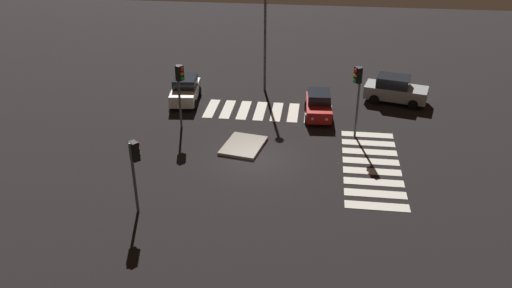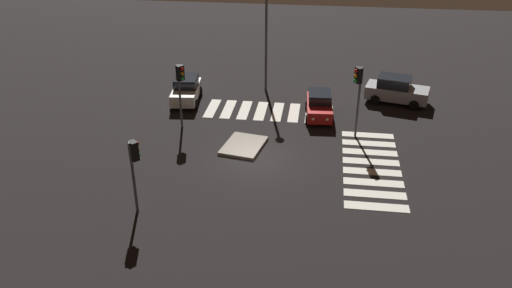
{
  "view_description": "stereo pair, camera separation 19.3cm",
  "coord_description": "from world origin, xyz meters",
  "px_view_note": "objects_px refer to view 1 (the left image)",
  "views": [
    {
      "loc": [
        -26.37,
        -3.33,
        14.79
      ],
      "look_at": [
        0.0,
        0.0,
        1.0
      ],
      "focal_mm": 36.92,
      "sensor_mm": 36.0,
      "label": 1
    },
    {
      "loc": [
        -26.35,
        -3.53,
        14.79
      ],
      "look_at": [
        0.0,
        0.0,
        1.0
      ],
      "focal_mm": 36.92,
      "sensor_mm": 36.0,
      "label": 2
    }
  ],
  "objects_px": {
    "car_white": "(185,90)",
    "street_lamp": "(265,20)",
    "traffic_island": "(243,146)",
    "car_red": "(319,105)",
    "traffic_light_north": "(180,81)",
    "traffic_light_east": "(358,85)",
    "traffic_light_west": "(135,159)",
    "car_silver": "(395,90)"
  },
  "relations": [
    {
      "from": "car_red",
      "to": "street_lamp",
      "type": "xyz_separation_m",
      "value": [
        4.29,
        4.13,
        4.51
      ]
    },
    {
      "from": "traffic_light_north",
      "to": "street_lamp",
      "type": "xyz_separation_m",
      "value": [
        7.26,
        -4.52,
        2.13
      ]
    },
    {
      "from": "car_white",
      "to": "street_lamp",
      "type": "relative_size",
      "value": 0.53
    },
    {
      "from": "car_red",
      "to": "street_lamp",
      "type": "relative_size",
      "value": 0.5
    },
    {
      "from": "car_white",
      "to": "traffic_light_east",
      "type": "height_order",
      "value": "traffic_light_east"
    },
    {
      "from": "car_silver",
      "to": "traffic_island",
      "type": "bearing_deg",
      "value": -125.66
    },
    {
      "from": "traffic_island",
      "to": "car_silver",
      "type": "height_order",
      "value": "car_silver"
    },
    {
      "from": "car_white",
      "to": "traffic_light_west",
      "type": "height_order",
      "value": "traffic_light_west"
    },
    {
      "from": "traffic_island",
      "to": "car_silver",
      "type": "xyz_separation_m",
      "value": [
        8.31,
        -9.75,
        0.85
      ]
    },
    {
      "from": "traffic_island",
      "to": "traffic_light_north",
      "type": "xyz_separation_m",
      "value": [
        2.16,
        4.29,
        3.12
      ]
    },
    {
      "from": "car_red",
      "to": "traffic_light_west",
      "type": "relative_size",
      "value": 1.05
    },
    {
      "from": "traffic_light_east",
      "to": "traffic_light_west",
      "type": "bearing_deg",
      "value": 8.62
    },
    {
      "from": "car_silver",
      "to": "street_lamp",
      "type": "distance_m",
      "value": 10.54
    },
    {
      "from": "traffic_light_north",
      "to": "car_red",
      "type": "bearing_deg",
      "value": 53.36
    },
    {
      "from": "traffic_light_north",
      "to": "traffic_light_east",
      "type": "bearing_deg",
      "value": 34.99
    },
    {
      "from": "traffic_light_west",
      "to": "traffic_light_east",
      "type": "bearing_deg",
      "value": -7.62
    },
    {
      "from": "car_white",
      "to": "street_lamp",
      "type": "height_order",
      "value": "street_lamp"
    },
    {
      "from": "traffic_light_north",
      "to": "street_lamp",
      "type": "distance_m",
      "value": 8.81
    },
    {
      "from": "car_white",
      "to": "car_silver",
      "type": "bearing_deg",
      "value": 91.04
    },
    {
      "from": "traffic_light_west",
      "to": "street_lamp",
      "type": "xyz_separation_m",
      "value": [
        16.64,
        -4.27,
        2.49
      ]
    },
    {
      "from": "car_silver",
      "to": "traffic_light_west",
      "type": "xyz_separation_m",
      "value": [
        -15.54,
        13.79,
        1.91
      ]
    },
    {
      "from": "car_silver",
      "to": "traffic_light_east",
      "type": "relative_size",
      "value": 1.02
    },
    {
      "from": "car_red",
      "to": "car_white",
      "type": "bearing_deg",
      "value": -101.85
    },
    {
      "from": "car_red",
      "to": "street_lamp",
      "type": "height_order",
      "value": "street_lamp"
    },
    {
      "from": "street_lamp",
      "to": "car_silver",
      "type": "bearing_deg",
      "value": -96.64
    },
    {
      "from": "traffic_light_north",
      "to": "traffic_light_west",
      "type": "xyz_separation_m",
      "value": [
        -9.39,
        -0.25,
        -0.36
      ]
    },
    {
      "from": "traffic_island",
      "to": "street_lamp",
      "type": "relative_size",
      "value": 0.42
    },
    {
      "from": "traffic_light_north",
      "to": "traffic_light_east",
      "type": "height_order",
      "value": "traffic_light_east"
    },
    {
      "from": "car_white",
      "to": "traffic_light_west",
      "type": "relative_size",
      "value": 1.11
    },
    {
      "from": "traffic_light_north",
      "to": "street_lamp",
      "type": "relative_size",
      "value": 0.54
    },
    {
      "from": "car_red",
      "to": "traffic_light_north",
      "type": "distance_m",
      "value": 9.46
    },
    {
      "from": "car_white",
      "to": "traffic_light_north",
      "type": "bearing_deg",
      "value": 6.04
    },
    {
      "from": "car_silver",
      "to": "traffic_light_east",
      "type": "height_order",
      "value": "traffic_light_east"
    },
    {
      "from": "street_lamp",
      "to": "car_white",
      "type": "bearing_deg",
      "value": 117.61
    },
    {
      "from": "car_white",
      "to": "street_lamp",
      "type": "xyz_separation_m",
      "value": [
        2.84,
        -5.43,
        4.47
      ]
    },
    {
      "from": "traffic_light_north",
      "to": "street_lamp",
      "type": "height_order",
      "value": "street_lamp"
    },
    {
      "from": "traffic_light_east",
      "to": "street_lamp",
      "type": "height_order",
      "value": "street_lamp"
    },
    {
      "from": "traffic_light_east",
      "to": "traffic_light_north",
      "type": "bearing_deg",
      "value": -32.55
    },
    {
      "from": "car_red",
      "to": "traffic_light_west",
      "type": "xyz_separation_m",
      "value": [
        -12.36,
        8.4,
        2.03
      ]
    },
    {
      "from": "car_red",
      "to": "traffic_light_north",
      "type": "relative_size",
      "value": 0.93
    },
    {
      "from": "traffic_island",
      "to": "car_red",
      "type": "xyz_separation_m",
      "value": [
        5.13,
        -4.37,
        0.73
      ]
    },
    {
      "from": "traffic_light_east",
      "to": "street_lamp",
      "type": "bearing_deg",
      "value": -81.41
    }
  ]
}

